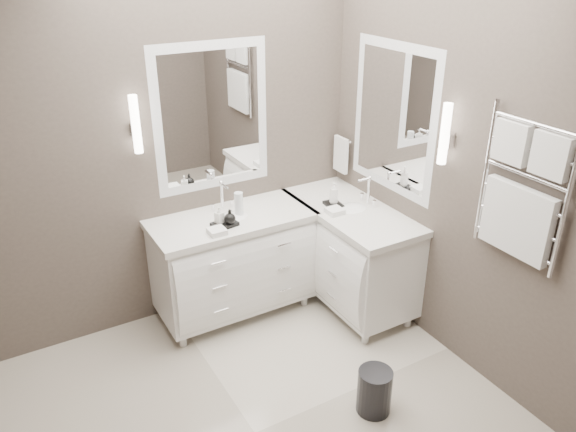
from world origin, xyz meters
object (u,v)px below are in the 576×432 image
waste_bin (374,391)px  vanity_right (349,249)px  vanity_back (233,259)px  towel_ladder (521,197)px

waste_bin → vanity_right: bearing=62.4°
vanity_back → waste_bin: 1.50m
vanity_back → towel_ladder: (1.10, -1.63, 0.91)m
vanity_right → waste_bin: bearing=-117.6°
vanity_back → waste_bin: (0.30, -1.43, -0.33)m
vanity_back → towel_ladder: size_ratio=1.38×
towel_ladder → vanity_right: bearing=99.8°
vanity_right → waste_bin: (-0.58, -1.11, -0.33)m
vanity_back → waste_bin: vanity_back is taller
vanity_back → vanity_right: (0.88, -0.33, 0.00)m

